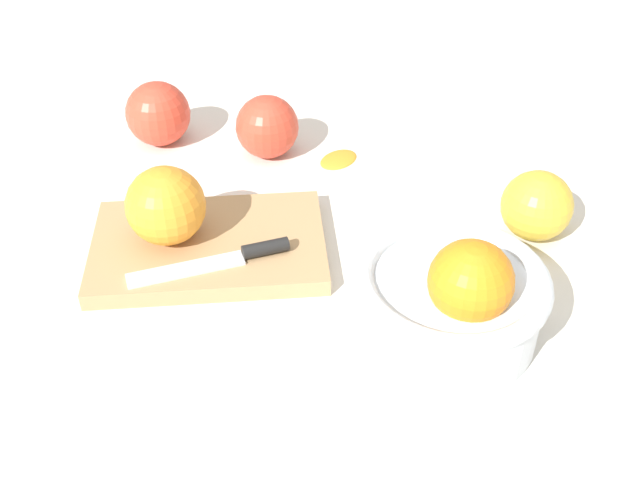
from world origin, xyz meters
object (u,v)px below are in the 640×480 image
knife (232,257)px  apple_front_right_2 (267,127)px  cutting_board (209,246)px  bowl (453,297)px  apple_front_right (158,114)px  apple_front_left (537,206)px  orange_on_board (166,206)px

knife → apple_front_right_2: size_ratio=2.00×
cutting_board → bowl: bearing=158.4°
apple_front_right → apple_front_right_2: (-0.13, 0.02, -0.00)m
apple_front_left → bowl: bearing=58.8°
knife → apple_front_right: bearing=-61.1°
knife → apple_front_right_2: 0.22m
bowl → apple_front_right: 0.45m
cutting_board → apple_front_left: bearing=-169.4°
orange_on_board → apple_front_left: orange_on_board is taller
apple_front_right → cutting_board: bearing=116.2°
cutting_board → apple_front_right_2: size_ratio=3.09×
knife → apple_front_left: (-0.29, -0.09, 0.01)m
apple_front_right_2 → orange_on_board: bearing=70.3°
bowl → knife: (0.20, -0.06, -0.02)m
orange_on_board → apple_front_right_2: 0.21m
apple_front_left → apple_front_right: size_ratio=0.93×
orange_on_board → knife: bearing=155.7°
cutting_board → apple_front_left: 0.33m
bowl → apple_front_right_2: bowl is taller
apple_front_right → knife: bearing=118.9°
bowl → apple_front_left: bowl is taller
orange_on_board → apple_front_left: size_ratio=1.07×
orange_on_board → bowl: bearing=161.3°
knife → apple_front_right_2: bearing=-90.5°
knife → apple_front_left: bearing=-162.7°
cutting_board → knife: (-0.03, 0.03, 0.01)m
knife → apple_front_right: 0.27m
bowl → apple_front_right_2: 0.35m
apple_front_left → apple_front_right: bearing=-19.2°
orange_on_board → knife: (-0.07, 0.03, -0.03)m
bowl → orange_on_board: bearing=-18.7°
knife → bowl: bearing=163.2°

